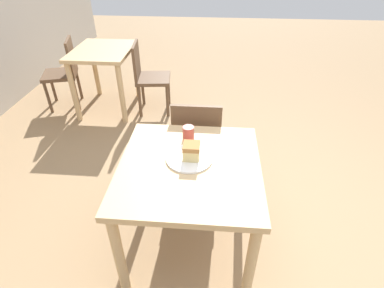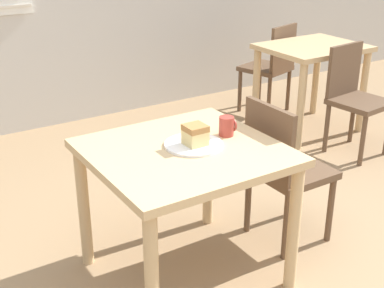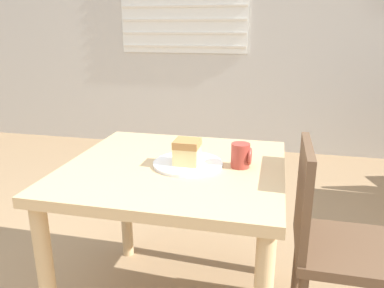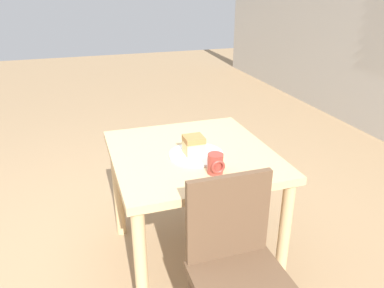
{
  "view_description": "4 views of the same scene",
  "coord_description": "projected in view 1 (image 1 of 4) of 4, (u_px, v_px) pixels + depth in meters",
  "views": [
    {
      "loc": [
        -1.41,
        0.43,
        1.81
      ],
      "look_at": [
        0.05,
        0.55,
        0.78
      ],
      "focal_mm": 28.0,
      "sensor_mm": 36.0,
      "label": 1
    },
    {
      "loc": [
        -1.25,
        -1.39,
        1.7
      ],
      "look_at": [
        -0.03,
        0.53,
        0.73
      ],
      "focal_mm": 50.0,
      "sensor_mm": 36.0,
      "label": 2
    },
    {
      "loc": [
        0.33,
        -0.81,
        1.23
      ],
      "look_at": [
        0.01,
        0.59,
        0.79
      ],
      "focal_mm": 35.0,
      "sensor_mm": 36.0,
      "label": 3
    },
    {
      "loc": [
        1.65,
        -0.0,
        1.53
      ],
      "look_at": [
        0.0,
        0.53,
        0.78
      ],
      "focal_mm": 35.0,
      "sensor_mm": 36.0,
      "label": 4
    }
  ],
  "objects": [
    {
      "name": "coffee_mug",
      "position": [
        188.0,
        133.0,
        1.94
      ],
      "size": [
        0.08,
        0.07,
        0.1
      ],
      "color": "#9E382D",
      "rests_on": "dining_table_near"
    },
    {
      "name": "chair_near_window",
      "position": [
        197.0,
        140.0,
        2.4
      ],
      "size": [
        0.39,
        0.39,
        0.83
      ],
      "rotation": [
        0.0,
        0.0,
        1.57
      ],
      "color": "brown",
      "rests_on": "ground_plane"
    },
    {
      "name": "plate",
      "position": [
        189.0,
        158.0,
        1.79
      ],
      "size": [
        0.28,
        0.28,
        0.01
      ],
      "color": "white",
      "rests_on": "dining_table_near"
    },
    {
      "name": "chair_far_opposite",
      "position": [
        64.0,
        71.0,
        3.62
      ],
      "size": [
        0.48,
        0.48,
        0.83
      ],
      "rotation": [
        0.0,
        0.0,
        3.43
      ],
      "color": "brown",
      "rests_on": "ground_plane"
    },
    {
      "name": "dining_table_near",
      "position": [
        190.0,
        179.0,
        1.81
      ],
      "size": [
        0.87,
        0.83,
        0.71
      ],
      "color": "tan",
      "rests_on": "ground_plane"
    },
    {
      "name": "dining_table_far",
      "position": [
        104.0,
        61.0,
        3.49
      ],
      "size": [
        0.8,
        0.65,
        0.74
      ],
      "color": "tan",
      "rests_on": "ground_plane"
    },
    {
      "name": "cake_slice",
      "position": [
        191.0,
        151.0,
        1.76
      ],
      "size": [
        0.1,
        0.1,
        0.1
      ],
      "color": "#E0C67F",
      "rests_on": "plate"
    },
    {
      "name": "ground_plane",
      "position": [
        267.0,
        240.0,
        2.16
      ],
      "size": [
        14.0,
        14.0,
        0.0
      ],
      "primitive_type": "plane",
      "color": "#997A56"
    },
    {
      "name": "chair_far_corner",
      "position": [
        148.0,
        75.0,
        3.5
      ],
      "size": [
        0.42,
        0.42,
        0.83
      ],
      "rotation": [
        0.0,
        0.0,
        0.11
      ],
      "color": "brown",
      "rests_on": "ground_plane"
    }
  ]
}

